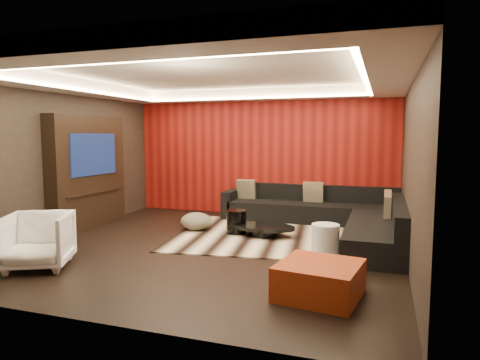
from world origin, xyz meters
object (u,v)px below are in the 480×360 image
(coffee_table, at_px, (263,231))
(sectional_sofa, at_px, (332,217))
(armchair, at_px, (38,241))
(orange_ottoman, at_px, (319,280))
(white_side_table, at_px, (325,241))
(drum_stool, at_px, (236,222))

(coffee_table, height_order, sectional_sofa, sectional_sofa)
(armchair, xyz_separation_m, sectional_sofa, (3.55, 3.66, -0.12))
(orange_ottoman, bearing_deg, white_side_table, 95.11)
(white_side_table, distance_m, orange_ottoman, 1.56)
(coffee_table, xyz_separation_m, sectional_sofa, (1.11, 0.94, 0.15))
(orange_ottoman, bearing_deg, sectional_sofa, 94.31)
(coffee_table, bearing_deg, armchair, -131.92)
(drum_stool, xyz_separation_m, sectional_sofa, (1.63, 0.90, 0.03))
(sectional_sofa, bearing_deg, drum_stool, -151.14)
(coffee_table, relative_size, drum_stool, 2.70)
(coffee_table, height_order, orange_ottoman, orange_ottoman)
(armchair, relative_size, sectional_sofa, 0.23)
(coffee_table, xyz_separation_m, drum_stool, (-0.52, 0.05, 0.12))
(white_side_table, height_order, armchair, armchair)
(drum_stool, distance_m, white_side_table, 2.03)
(drum_stool, distance_m, sectional_sofa, 1.86)
(orange_ottoman, relative_size, armchair, 1.04)
(orange_ottoman, bearing_deg, armchair, -177.30)
(drum_stool, distance_m, armchair, 3.37)
(coffee_table, relative_size, armchair, 1.38)
(white_side_table, bearing_deg, drum_stool, 149.55)
(white_side_table, bearing_deg, orange_ottoman, -84.89)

